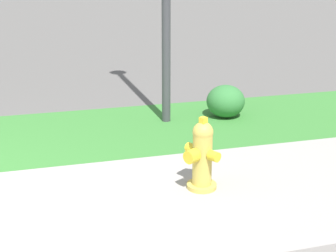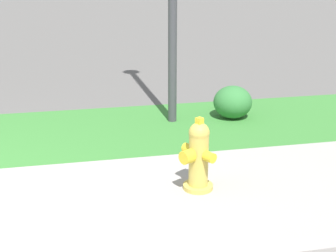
# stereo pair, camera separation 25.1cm
# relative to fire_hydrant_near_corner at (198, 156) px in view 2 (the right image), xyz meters

# --- Properties ---
(fire_hydrant_near_corner) EXTENTS (0.33, 0.35, 0.68)m
(fire_hydrant_near_corner) POSITION_rel_fire_hydrant_near_corner_xyz_m (0.00, 0.00, 0.00)
(fire_hydrant_near_corner) COLOR gold
(fire_hydrant_near_corner) RESTS_ON ground
(shrub_bush_mid_verge) EXTENTS (0.51, 0.51, 0.43)m
(shrub_bush_mid_verge) POSITION_rel_fire_hydrant_near_corner_xyz_m (1.03, 1.97, -0.11)
(shrub_bush_mid_verge) COLOR #337538
(shrub_bush_mid_verge) RESTS_ON ground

